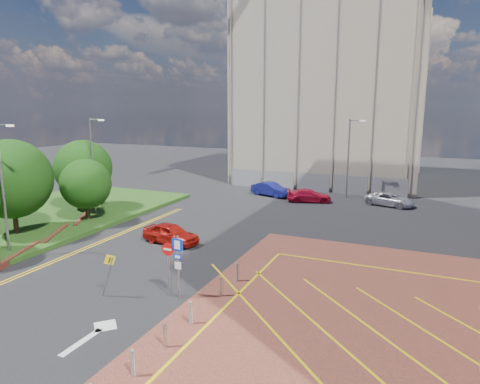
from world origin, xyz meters
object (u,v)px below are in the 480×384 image
Objects in this scene: tree_b at (11,179)px; tree_d at (83,168)px; warning_sign at (109,271)px; tree_c at (86,184)px; lamp_left_far at (93,162)px; lamp_back at (349,156)px; car_silver_back at (389,199)px; car_red_left at (171,234)px; sign_cluster at (174,260)px; car_blue_back at (271,189)px; lamp_left_near at (3,183)px; car_red_back at (309,196)px.

tree_b is 8.07m from tree_d.
tree_c is at bearing 136.45° from warning_sign.
lamp_left_far is 24.46m from lamp_back.
tree_d is 2.72× the size of warning_sign.
lamp_back is 1.79× the size of car_silver_back.
tree_d reaches higher than car_red_left.
sign_cluster is (-3.78, -27.02, -2.41)m from lamp_back.
car_red_left is (11.00, 3.16, -3.54)m from tree_b.
car_blue_back is at bearing 44.64° from tree_d.
car_silver_back is at bearing 27.68° from tree_d.
tree_b reaches higher than car_red_left.
tree_b is at bearing 135.75° from lamp_left_near.
tree_c is at bearing -134.32° from lamp_back.
tree_d reaches higher than sign_cluster.
car_blue_back is (1.03, 17.70, 0.01)m from car_red_left.
tree_d is 1.90× the size of sign_cluster.
lamp_back is 8.66m from car_blue_back.
lamp_back is at bearing 40.86° from lamp_left_far.
tree_b is at bearing -130.41° from lamp_back.
car_red_back is (3.56, 24.97, -0.81)m from warning_sign.
lamp_left_near is 26.59m from car_red_back.
car_silver_back is (11.81, 0.17, -0.09)m from car_blue_back.
car_blue_back is (8.94, 23.86, -3.95)m from lamp_left_near.
tree_c is 1.10× the size of car_silver_back.
car_red_back is 0.96× the size of car_silver_back.
car_red_left is (-1.88, 8.50, -0.73)m from warning_sign.
lamp_left_far is 1.86× the size of car_red_back.
warning_sign is at bearing -155.71° from sign_cluster.
sign_cluster reaches higher than warning_sign.
lamp_back is 2.50× the size of sign_cluster.
car_red_back is at bearing 33.72° from tree_d.
tree_d reaches higher than car_blue_back.
tree_b is 16.46m from sign_cluster.
lamp_left_far is 20.29m from car_red_back.
lamp_left_far is (-2.00, 10.00, 0.00)m from lamp_left_near.
tree_b reaches higher than tree_c.
lamp_left_near is 1.00× the size of lamp_back.
tree_c is at bearing 140.62° from car_silver_back.
car_blue_back reaches higher than car_red_back.
car_blue_back is 4.58m from car_red_back.
warning_sign is (12.87, -5.34, -2.81)m from tree_b.
lamp_back is at bearing 45.68° from tree_c.
lamp_back reaches higher than car_red_back.
lamp_left_near is 1.96× the size of car_red_left.
tree_c is 0.61× the size of lamp_left_near.
lamp_left_far is at bearing 114.71° from tree_c.
lamp_left_far is at bearing 75.80° from car_red_left.
tree_d is at bearing 110.35° from lamp_left_near.
sign_cluster reaches higher than car_red_back.
sign_cluster is 0.72× the size of car_silver_back.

